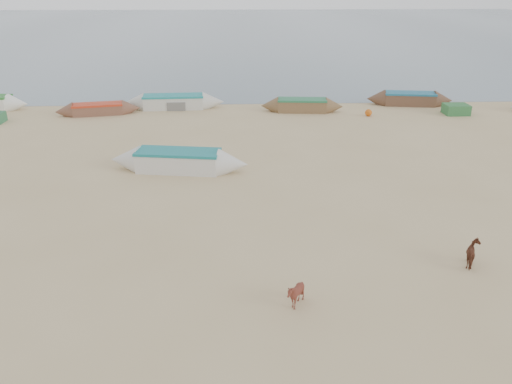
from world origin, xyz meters
TOP-DOWN VIEW (x-y plane):
  - ground at (0.00, 0.00)m, footprint 140.00×140.00m
  - sea at (0.00, 82.00)m, footprint 160.00×160.00m
  - calf_front at (0.81, -1.45)m, footprint 0.84×0.78m
  - calf_right at (6.44, 0.38)m, footprint 0.68×0.78m
  - near_canoe at (-3.30, 8.97)m, footprint 6.45×2.27m
  - waterline_canoes at (-0.08, 20.43)m, footprint 57.43×3.88m
  - beach_clutter at (4.13, 19.01)m, footprint 46.03×4.14m

SIDE VIEW (x-z plane):
  - ground at x=0.00m, z-range 0.00..0.00m
  - sea at x=0.00m, z-range 0.01..0.01m
  - beach_clutter at x=4.13m, z-range -0.02..0.62m
  - calf_right at x=6.44m, z-range 0.00..0.77m
  - calf_front at x=0.81m, z-range 0.00..0.77m
  - waterline_canoes at x=-0.08m, z-range -0.04..0.89m
  - near_canoe at x=-3.30m, z-range 0.00..0.95m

